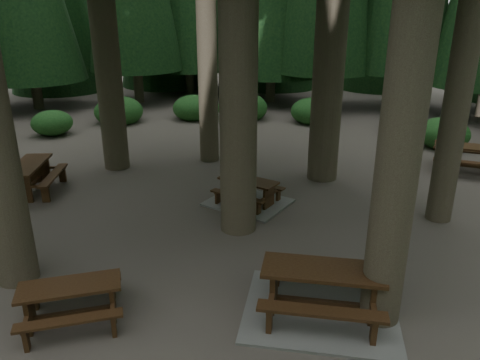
% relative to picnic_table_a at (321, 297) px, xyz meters
% --- Properties ---
extents(ground, '(80.00, 80.00, 0.00)m').
position_rel_picnic_table_a_xyz_m(ground, '(-3.02, 2.59, -0.32)').
color(ground, '#594F48').
rests_on(ground, ground).
extents(picnic_table_a, '(2.80, 2.38, 0.89)m').
position_rel_picnic_table_a_xyz_m(picnic_table_a, '(0.00, 0.00, 0.00)').
color(picnic_table_a, gray).
rests_on(picnic_table_a, ground).
extents(picnic_table_b, '(2.09, 2.33, 0.84)m').
position_rel_picnic_table_a_xyz_m(picnic_table_b, '(-8.52, 3.51, 0.24)').
color(picnic_table_b, '#381F11').
rests_on(picnic_table_b, ground).
extents(picnic_table_c, '(2.43, 2.21, 0.68)m').
position_rel_picnic_table_a_xyz_m(picnic_table_c, '(-2.35, 4.28, -0.10)').
color(picnic_table_c, gray).
rests_on(picnic_table_c, ground).
extents(picnic_table_d, '(2.11, 1.78, 0.84)m').
position_rel_picnic_table_a_xyz_m(picnic_table_d, '(3.73, 8.55, 0.24)').
color(picnic_table_d, '#381F11').
rests_on(picnic_table_d, ground).
extents(picnic_table_e, '(2.09, 1.97, 0.71)m').
position_rel_picnic_table_a_xyz_m(picnic_table_e, '(-4.03, -1.30, 0.15)').
color(picnic_table_e, '#381F11').
rests_on(picnic_table_e, ground).
extents(shrub_ring, '(23.86, 24.64, 1.49)m').
position_rel_picnic_table_a_xyz_m(shrub_ring, '(-2.32, 3.34, 0.08)').
color(shrub_ring, '#1C511D').
rests_on(shrub_ring, ground).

